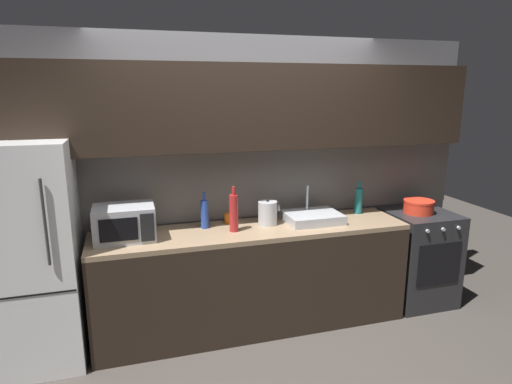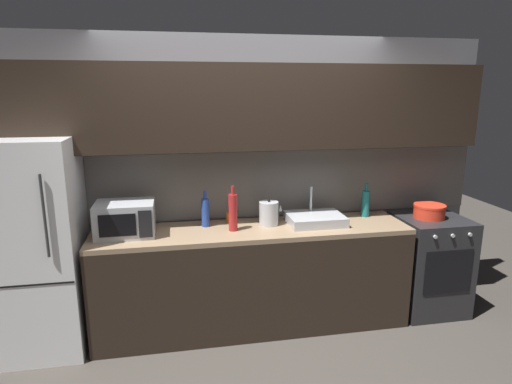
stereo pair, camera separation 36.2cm
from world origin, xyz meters
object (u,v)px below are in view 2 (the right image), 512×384
at_px(mug_orange, 231,217).
at_px(refrigerator, 36,247).
at_px(wine_bottle_blue, 205,212).
at_px(kettle, 269,213).
at_px(cooking_pot, 429,211).
at_px(oven_range, 428,263).
at_px(wine_bottle_teal, 366,203).
at_px(microwave, 125,219).
at_px(wine_bottle_red, 233,212).

bearing_deg(mug_orange, refrigerator, -172.38).
relative_size(wine_bottle_blue, mug_orange, 3.61).
distance_m(kettle, cooking_pot, 1.48).
relative_size(wine_bottle_blue, cooking_pot, 1.10).
xyz_separation_m(oven_range, cooking_pot, (-0.04, 0.00, 0.51)).
relative_size(oven_range, cooking_pot, 3.20).
relative_size(oven_range, wine_bottle_blue, 2.90).
xyz_separation_m(refrigerator, mug_orange, (1.56, 0.21, 0.09)).
xyz_separation_m(wine_bottle_teal, cooking_pot, (0.55, -0.15, -0.06)).
bearing_deg(cooking_pot, mug_orange, 173.38).
distance_m(oven_range, kettle, 1.62).
bearing_deg(oven_range, refrigerator, 179.98).
bearing_deg(refrigerator, cooking_pot, 0.00).
relative_size(microwave, mug_orange, 5.35).
relative_size(wine_bottle_red, cooking_pot, 1.34).
xyz_separation_m(oven_range, wine_bottle_teal, (-0.59, 0.16, 0.58)).
distance_m(oven_range, wine_bottle_red, 1.95).
distance_m(refrigerator, cooking_pot, 3.35).
bearing_deg(wine_bottle_red, cooking_pot, 0.92).
relative_size(kettle, mug_orange, 2.66).
xyz_separation_m(microwave, wine_bottle_teal, (2.12, 0.14, -0.01)).
height_order(kettle, wine_bottle_teal, wine_bottle_teal).
relative_size(wine_bottle_red, wine_bottle_teal, 1.22).
distance_m(microwave, mug_orange, 0.90).
distance_m(refrigerator, oven_range, 3.41).
bearing_deg(mug_orange, cooking_pot, -6.62).
height_order(refrigerator, kettle, refrigerator).
bearing_deg(refrigerator, wine_bottle_blue, 5.44).
xyz_separation_m(refrigerator, microwave, (0.68, 0.02, 0.18)).
distance_m(wine_bottle_red, wine_bottle_blue, 0.27).
xyz_separation_m(wine_bottle_red, wine_bottle_teal, (1.25, 0.18, -0.03)).
distance_m(refrigerator, mug_orange, 1.57).
distance_m(wine_bottle_teal, cooking_pot, 0.58).
distance_m(microwave, wine_bottle_blue, 0.66).
bearing_deg(microwave, oven_range, -0.42).
height_order(oven_range, wine_bottle_teal, wine_bottle_teal).
relative_size(kettle, cooking_pot, 0.81).
bearing_deg(kettle, wine_bottle_blue, 174.01).
xyz_separation_m(microwave, kettle, (1.19, 0.05, -0.03)).
relative_size(microwave, kettle, 2.01).
bearing_deg(wine_bottle_red, microwave, 176.86).
relative_size(refrigerator, wine_bottle_teal, 5.48).
height_order(wine_bottle_teal, cooking_pot, wine_bottle_teal).
height_order(kettle, mug_orange, kettle).
distance_m(oven_range, wine_bottle_blue, 2.14).
bearing_deg(refrigerator, wine_bottle_teal, 3.17).
xyz_separation_m(refrigerator, cooking_pot, (3.35, 0.00, 0.11)).
bearing_deg(oven_range, cooking_pot, 178.00).
bearing_deg(wine_bottle_blue, microwave, -170.54).
height_order(refrigerator, mug_orange, refrigerator).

